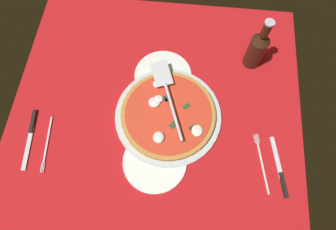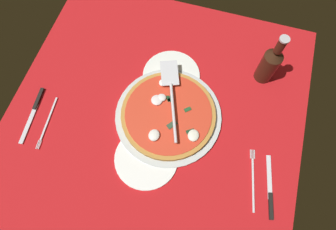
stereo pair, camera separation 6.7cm
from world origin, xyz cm
name	(u,v)px [view 2 (the right image)]	position (x,y,z in cm)	size (l,w,h in cm)	color
ground_plane	(156,114)	(0.00, 0.00, -0.40)	(100.84, 100.84, 0.80)	red
checker_pattern	(156,113)	(0.00, 0.00, 0.05)	(100.84, 100.84, 0.10)	silver
pizza_pan	(168,117)	(0.37, 4.52, 0.79)	(36.51, 36.51, 1.38)	silver
dinner_plate_left	(171,75)	(-15.76, 1.03, 0.60)	(20.86, 20.86, 1.00)	white
dinner_plate_right	(146,158)	(16.24, 1.84, 0.60)	(20.81, 20.81, 1.00)	white
pizza	(168,115)	(0.40, 4.51, 2.49)	(32.24, 32.24, 3.32)	#BD8338
pizza_server	(171,94)	(-6.28, 3.74, 5.14)	(30.30, 14.20, 1.00)	silver
place_setting_near	(41,117)	(12.62, -37.88, 0.45)	(21.60, 15.23, 1.40)	white
place_setting_far	(261,186)	(14.50, 39.41, 0.46)	(21.49, 15.09, 1.40)	white
beer_bottle	(270,63)	(-25.06, 33.15, 8.90)	(6.37, 6.37, 22.36)	#351E12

